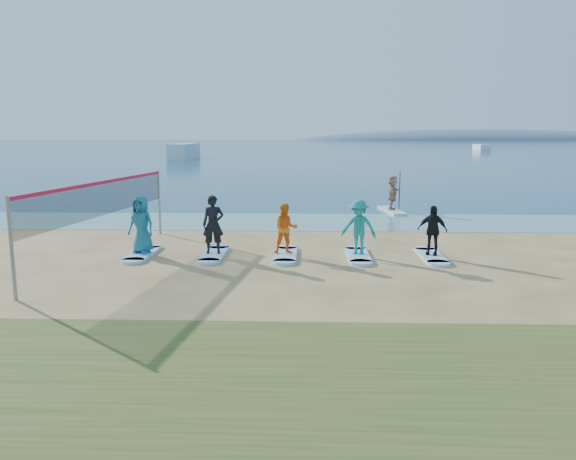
{
  "coord_description": "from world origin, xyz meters",
  "views": [
    {
      "loc": [
        -0.39,
        -14.33,
        3.94
      ],
      "look_at": [
        -0.94,
        2.0,
        1.1
      ],
      "focal_mm": 35.0,
      "sensor_mm": 36.0,
      "label": 1
    }
  ],
  "objects_px": {
    "surfboard_1": "(214,254)",
    "surfboard_2": "(286,255)",
    "volleyball_net": "(103,199)",
    "surfboard_4": "(431,256)",
    "paddleboard": "(392,211)",
    "student_1": "(213,224)",
    "boat_offshore_b": "(481,150)",
    "student_2": "(286,229)",
    "boat_offshore_a": "(184,159)",
    "surfboard_3": "(358,255)",
    "student_3": "(359,227)",
    "surfboard_0": "(143,254)",
    "student_4": "(432,230)",
    "student_0": "(141,224)",
    "paddleboarder": "(392,193)"
  },
  "relations": [
    {
      "from": "boat_offshore_a",
      "to": "surfboard_4",
      "type": "relative_size",
      "value": 4.09
    },
    {
      "from": "student_0",
      "to": "surfboard_3",
      "type": "xyz_separation_m",
      "value": [
        7.01,
        0.0,
        -0.97
      ]
    },
    {
      "from": "surfboard_0",
      "to": "student_0",
      "type": "bearing_deg",
      "value": 0.0
    },
    {
      "from": "boat_offshore_b",
      "to": "student_2",
      "type": "distance_m",
      "value": 118.44
    },
    {
      "from": "volleyball_net",
      "to": "student_1",
      "type": "distance_m",
      "value": 3.5
    },
    {
      "from": "volleyball_net",
      "to": "surfboard_4",
      "type": "bearing_deg",
      "value": 3.24
    },
    {
      "from": "student_0",
      "to": "student_2",
      "type": "xyz_separation_m",
      "value": [
        4.67,
        0.0,
        -0.11
      ]
    },
    {
      "from": "boat_offshore_a",
      "to": "student_0",
      "type": "relative_size",
      "value": 4.87
    },
    {
      "from": "surfboard_0",
      "to": "student_1",
      "type": "bearing_deg",
      "value": 0.0
    },
    {
      "from": "paddleboard",
      "to": "student_1",
      "type": "height_order",
      "value": "student_1"
    },
    {
      "from": "volleyball_net",
      "to": "student_4",
      "type": "height_order",
      "value": "volleyball_net"
    },
    {
      "from": "student_2",
      "to": "surfboard_4",
      "type": "xyz_separation_m",
      "value": [
        4.67,
        0.0,
        -0.85
      ]
    },
    {
      "from": "surfboard_1",
      "to": "surfboard_3",
      "type": "distance_m",
      "value": 4.67
    },
    {
      "from": "surfboard_3",
      "to": "boat_offshore_b",
      "type": "bearing_deg",
      "value": 71.34
    },
    {
      "from": "surfboard_0",
      "to": "student_4",
      "type": "xyz_separation_m",
      "value": [
        9.35,
        0.0,
        0.84
      ]
    },
    {
      "from": "paddleboard",
      "to": "student_2",
      "type": "bearing_deg",
      "value": -123.49
    },
    {
      "from": "paddleboard",
      "to": "surfboard_3",
      "type": "height_order",
      "value": "paddleboard"
    },
    {
      "from": "paddleboarder",
      "to": "student_1",
      "type": "height_order",
      "value": "student_1"
    },
    {
      "from": "paddleboard",
      "to": "student_4",
      "type": "bearing_deg",
      "value": -99.8
    },
    {
      "from": "boat_offshore_a",
      "to": "boat_offshore_b",
      "type": "relative_size",
      "value": 1.64
    },
    {
      "from": "surfboard_0",
      "to": "student_3",
      "type": "distance_m",
      "value": 7.07
    },
    {
      "from": "student_3",
      "to": "surfboard_4",
      "type": "distance_m",
      "value": 2.51
    },
    {
      "from": "surfboard_1",
      "to": "surfboard_2",
      "type": "relative_size",
      "value": 1.0
    },
    {
      "from": "surfboard_3",
      "to": "boat_offshore_a",
      "type": "bearing_deg",
      "value": 106.76
    },
    {
      "from": "student_3",
      "to": "student_4",
      "type": "bearing_deg",
      "value": 20.24
    },
    {
      "from": "boat_offshore_a",
      "to": "surfboard_2",
      "type": "xyz_separation_m",
      "value": [
        18.16,
        -68.07,
        0.04
      ]
    },
    {
      "from": "surfboard_2",
      "to": "student_2",
      "type": "xyz_separation_m",
      "value": [
        0.0,
        0.0,
        0.85
      ]
    },
    {
      "from": "surfboard_0",
      "to": "student_4",
      "type": "distance_m",
      "value": 9.38
    },
    {
      "from": "surfboard_1",
      "to": "student_1",
      "type": "distance_m",
      "value": 0.98
    },
    {
      "from": "surfboard_0",
      "to": "student_0",
      "type": "height_order",
      "value": "student_0"
    },
    {
      "from": "student_0",
      "to": "surfboard_0",
      "type": "bearing_deg",
      "value": 0.0
    },
    {
      "from": "student_0",
      "to": "paddleboarder",
      "type": "bearing_deg",
      "value": 65.98
    },
    {
      "from": "student_0",
      "to": "surfboard_3",
      "type": "distance_m",
      "value": 7.08
    },
    {
      "from": "volleyball_net",
      "to": "surfboard_1",
      "type": "height_order",
      "value": "volleyball_net"
    },
    {
      "from": "surfboard_2",
      "to": "student_3",
      "type": "relative_size",
      "value": 1.25
    },
    {
      "from": "surfboard_1",
      "to": "surfboard_3",
      "type": "bearing_deg",
      "value": 0.0
    },
    {
      "from": "volleyball_net",
      "to": "boat_offshore_b",
      "type": "xyz_separation_m",
      "value": [
        45.66,
        112.07,
        -1.9
      ]
    },
    {
      "from": "surfboard_1",
      "to": "surfboard_2",
      "type": "bearing_deg",
      "value": 0.0
    },
    {
      "from": "surfboard_3",
      "to": "student_3",
      "type": "bearing_deg",
      "value": 0.0
    },
    {
      "from": "boat_offshore_b",
      "to": "surfboard_0",
      "type": "xyz_separation_m",
      "value": [
        -44.66,
        -111.49,
        0.04
      ]
    },
    {
      "from": "surfboard_2",
      "to": "student_2",
      "type": "distance_m",
      "value": 0.85
    },
    {
      "from": "boat_offshore_a",
      "to": "student_0",
      "type": "height_order",
      "value": "student_0"
    },
    {
      "from": "paddleboarder",
      "to": "student_0",
      "type": "relative_size",
      "value": 0.92
    },
    {
      "from": "student_1",
      "to": "surfboard_1",
      "type": "bearing_deg",
      "value": 0.0
    },
    {
      "from": "surfboard_4",
      "to": "student_4",
      "type": "height_order",
      "value": "student_4"
    },
    {
      "from": "volleyball_net",
      "to": "paddleboarder",
      "type": "relative_size",
      "value": 5.3
    },
    {
      "from": "paddleboard",
      "to": "surfboard_0",
      "type": "xyz_separation_m",
      "value": [
        -9.64,
        -10.51,
        -0.01
      ]
    },
    {
      "from": "student_0",
      "to": "student_4",
      "type": "height_order",
      "value": "student_0"
    },
    {
      "from": "student_1",
      "to": "surfboard_2",
      "type": "relative_size",
      "value": 0.85
    },
    {
      "from": "paddleboarder",
      "to": "boat_offshore_a",
      "type": "bearing_deg",
      "value": 35.59
    }
  ]
}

